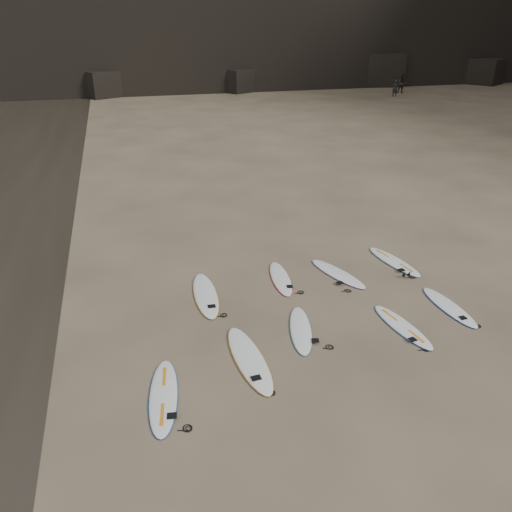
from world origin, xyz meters
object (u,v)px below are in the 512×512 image
(surfboard_3, at_px, (402,326))
(surfboard_8, at_px, (394,261))
(surfboard_0, at_px, (163,396))
(surfboard_6, at_px, (281,278))
(surfboard_1, at_px, (249,358))
(surfboard_5, at_px, (206,294))
(surfboard_7, at_px, (338,273))
(person_b, at_px, (402,84))
(surfboard_4, at_px, (449,307))
(person_a, at_px, (395,88))
(surfboard_2, at_px, (301,329))

(surfboard_3, bearing_deg, surfboard_8, 55.64)
(surfboard_0, relative_size, surfboard_8, 1.00)
(surfboard_6, bearing_deg, surfboard_1, -111.42)
(surfboard_1, relative_size, surfboard_3, 1.21)
(surfboard_5, xyz_separation_m, surfboard_7, (4.21, 0.19, -0.01))
(surfboard_0, relative_size, surfboard_5, 0.91)
(surfboard_1, bearing_deg, person_b, 52.32)
(surfboard_1, bearing_deg, surfboard_4, 4.07)
(person_a, relative_size, person_b, 0.84)
(surfboard_8, bearing_deg, surfboard_7, 177.58)
(surfboard_5, bearing_deg, surfboard_1, -79.46)
(surfboard_4, bearing_deg, person_a, 60.34)
(surfboard_0, bearing_deg, surfboard_1, 27.95)
(surfboard_4, height_order, person_a, person_a)
(person_b, bearing_deg, surfboard_2, -101.65)
(surfboard_2, distance_m, surfboard_8, 5.19)
(person_b, bearing_deg, surfboard_3, -98.54)
(person_b, bearing_deg, surfboard_0, -104.18)
(surfboard_5, distance_m, person_b, 45.70)
(surfboard_6, height_order, surfboard_7, surfboard_7)
(surfboard_1, relative_size, person_a, 1.69)
(surfboard_1, distance_m, surfboard_3, 4.18)
(surfboard_1, xyz_separation_m, surfboard_6, (1.96, 3.61, -0.01))
(surfboard_7, bearing_deg, person_b, 38.63)
(surfboard_1, height_order, surfboard_3, surfboard_1)
(surfboard_5, xyz_separation_m, surfboard_6, (2.40, 0.38, -0.01))
(surfboard_8, distance_m, person_b, 41.76)
(surfboard_7, bearing_deg, surfboard_3, -101.28)
(surfboard_8, bearing_deg, surfboard_1, -158.05)
(surfboard_5, distance_m, surfboard_7, 4.22)
(surfboard_3, height_order, surfboard_7, surfboard_7)
(surfboard_5, distance_m, surfboard_6, 2.43)
(surfboard_3, relative_size, surfboard_4, 1.00)
(surfboard_0, distance_m, person_b, 49.85)
(surfboard_4, distance_m, surfboard_6, 4.88)
(surfboard_8, bearing_deg, surfboard_4, -99.67)
(surfboard_2, relative_size, person_a, 1.36)
(surfboard_0, height_order, person_a, person_a)
(surfboard_6, bearing_deg, surfboard_5, -163.87)
(surfboard_6, distance_m, surfboard_7, 1.82)
(surfboard_0, xyz_separation_m, surfboard_3, (6.24, 0.99, -0.00))
(surfboard_8, bearing_deg, surfboard_2, -156.42)
(surfboard_2, relative_size, surfboard_8, 0.91)
(surfboard_4, bearing_deg, surfboard_1, -174.73)
(surfboard_5, height_order, person_b, person_b)
(surfboard_5, xyz_separation_m, person_b, (27.59, 36.42, 0.91))
(person_a, xyz_separation_m, person_b, (1.91, 1.89, 0.15))
(surfboard_8, xyz_separation_m, person_b, (21.25, 35.94, 0.92))
(surfboard_0, xyz_separation_m, surfboard_4, (7.99, 1.50, -0.00))
(surfboard_5, bearing_deg, surfboard_3, -30.11)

